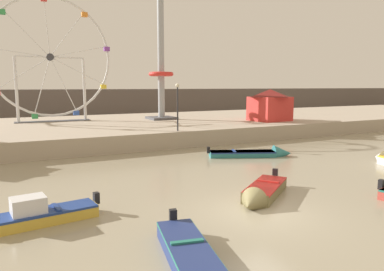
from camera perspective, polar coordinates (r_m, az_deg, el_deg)
ground_plane at (r=14.54m, az=10.49°, el=-11.89°), size 240.00×240.00×0.00m
quay_promenade at (r=36.54m, az=-13.33°, el=0.99°), size 110.00×20.02×1.32m
distant_town_skyline at (r=56.44m, az=-18.26°, el=4.72°), size 140.00×3.00×4.40m
motorboat_olive_wood at (r=16.07m, az=10.87°, el=-8.95°), size 4.18×3.54×1.14m
motorboat_mustard_yellow at (r=14.14m, az=-25.34°, el=-11.72°), size 4.98×1.66×1.31m
motorboat_teal_painted at (r=25.64m, az=10.36°, el=-2.79°), size 5.76×3.35×1.15m
ferris_wheel_white_frame at (r=39.02m, az=-21.51°, el=11.15°), size 11.95×1.20×12.30m
drop_tower_steel_tower at (r=39.16m, az=-4.91°, el=10.40°), size 2.80×2.80×13.33m
carnival_booth_red_striped at (r=38.16m, az=12.19°, el=4.84°), size 4.11×3.84×3.23m
promenade_lamp_near at (r=28.70m, az=-2.30°, el=5.66°), size 0.32×0.32×3.76m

